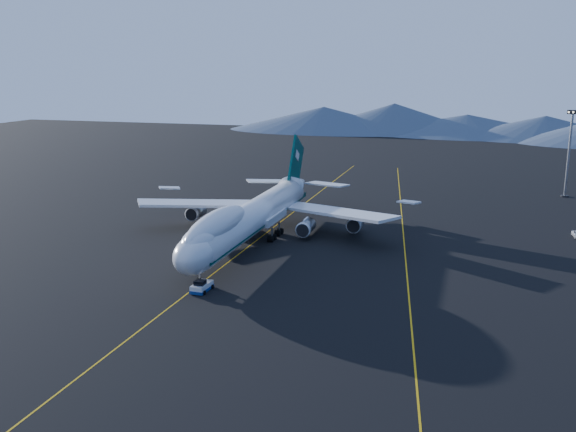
# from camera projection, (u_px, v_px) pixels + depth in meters

# --- Properties ---
(ground) EXTENTS (500.00, 500.00, 0.00)m
(ground) POSITION_uv_depth(u_px,v_px,m) (253.00, 243.00, 133.04)
(ground) COLOR black
(ground) RESTS_ON ground
(taxiway_line_main) EXTENTS (0.25, 220.00, 0.01)m
(taxiway_line_main) POSITION_uv_depth(u_px,v_px,m) (253.00, 243.00, 133.04)
(taxiway_line_main) COLOR gold
(taxiway_line_main) RESTS_ON ground
(taxiway_line_side) EXTENTS (28.08, 198.09, 0.01)m
(taxiway_line_side) POSITION_uv_depth(u_px,v_px,m) (404.00, 242.00, 133.98)
(taxiway_line_side) COLOR gold
(taxiway_line_side) RESTS_ON ground
(boeing_747) EXTENTS (59.62, 72.43, 19.37)m
(boeing_747) POSITION_uv_depth(u_px,v_px,m) (253.00, 216.00, 131.74)
(boeing_747) COLOR silver
(boeing_747) RESTS_ON ground
(pushback_tug) EXTENTS (2.79, 4.70, 2.02)m
(pushback_tug) POSITION_uv_depth(u_px,v_px,m) (202.00, 287.00, 104.92)
(pushback_tug) COLOR silver
(pushback_tug) RESTS_ON ground
(floodlight_mast) EXTENTS (2.98, 2.24, 24.13)m
(floodlight_mast) POSITION_uv_depth(u_px,v_px,m) (569.00, 153.00, 177.43)
(floodlight_mast) COLOR black
(floodlight_mast) RESTS_ON ground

